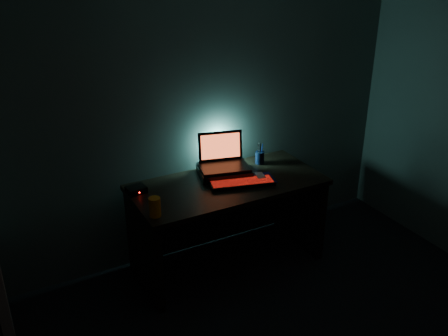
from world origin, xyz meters
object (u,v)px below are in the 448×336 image
(juice_glass, at_px, (155,207))
(mouse, at_px, (260,177))
(laptop, at_px, (223,158))
(keyboard, at_px, (242,183))
(router, at_px, (136,190))
(pen_cup, at_px, (260,158))

(juice_glass, bearing_deg, mouse, 9.47)
(laptop, distance_m, juice_glass, 0.84)
(keyboard, xyz_separation_m, mouse, (0.17, 0.02, 0.00))
(router, bearing_deg, mouse, -20.53)
(pen_cup, height_order, router, pen_cup)
(laptop, bearing_deg, pen_cup, 15.29)
(mouse, bearing_deg, keyboard, -159.94)
(keyboard, xyz_separation_m, pen_cup, (0.33, 0.28, 0.04))
(pen_cup, xyz_separation_m, juice_glass, (-1.09, -0.41, 0.02))
(keyboard, height_order, router, router)
(mouse, bearing_deg, pen_cup, 72.24)
(juice_glass, xyz_separation_m, router, (0.00, 0.39, -0.05))
(router, bearing_deg, pen_cup, -5.14)
(keyboard, relative_size, pen_cup, 4.90)
(laptop, bearing_deg, keyboard, -70.89)
(juice_glass, bearing_deg, pen_cup, 20.81)
(laptop, bearing_deg, juice_glass, -136.79)
(laptop, xyz_separation_m, router, (-0.74, -0.01, -0.10))
(laptop, height_order, pen_cup, laptop)
(keyboard, relative_size, mouse, 4.97)
(pen_cup, xyz_separation_m, router, (-1.09, -0.02, -0.03))
(laptop, relative_size, pen_cup, 4.07)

